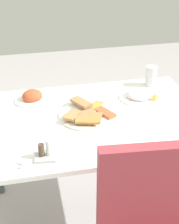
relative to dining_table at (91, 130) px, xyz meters
name	(u,v)px	position (x,y,z in m)	size (l,w,h in m)	color
ground_plane	(91,216)	(0.00, 0.00, -0.64)	(6.00, 6.00, 0.00)	#ADA6A6
dining_table	(91,130)	(0.00, 0.00, 0.00)	(1.21, 0.79, 0.72)	white
pide_platter	(88,114)	(0.01, -0.01, 0.09)	(0.30, 0.31, 0.04)	white
salad_plate_greens	(139,95)	(-0.32, -0.15, 0.10)	(0.22, 0.22, 0.05)	white
salad_plate_rice	(32,97)	(0.28, -0.25, 0.10)	(0.20, 0.20, 0.07)	white
soda_can	(151,76)	(-0.44, -0.30, 0.14)	(0.07, 0.07, 0.12)	silver
paper_napkin	(1,164)	(0.45, 0.29, 0.08)	(0.14, 0.14, 0.00)	white
fork	(1,161)	(0.45, 0.28, 0.08)	(0.20, 0.01, 0.01)	silver
spoon	(1,166)	(0.45, 0.31, 0.08)	(0.18, 0.01, 0.01)	silver
condiment_caddy	(45,153)	(0.26, 0.28, 0.10)	(0.10, 0.10, 0.08)	#B2B2B7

